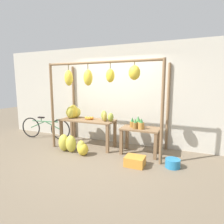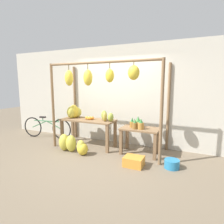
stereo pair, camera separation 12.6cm
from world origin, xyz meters
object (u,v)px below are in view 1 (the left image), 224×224
(banana_pile_ground_left, at_px, (67,143))
(banana_pile_on_table, at_px, (73,112))
(banana_pile_ground_right, at_px, (82,148))
(fruit_crate_white, at_px, (135,161))
(blue_bucket, at_px, (173,163))
(orange_pile, at_px, (89,118))
(pineapple_cluster, at_px, (138,124))
(papaya_pile, at_px, (107,116))
(parked_bicycle, at_px, (45,128))

(banana_pile_ground_left, bearing_deg, banana_pile_on_table, 109.72)
(banana_pile_ground_right, xyz_separation_m, fruit_crate_white, (1.36, -0.08, -0.06))
(blue_bucket, bearing_deg, banana_pile_ground_left, -178.22)
(blue_bucket, bearing_deg, banana_pile_on_table, 169.60)
(orange_pile, height_order, blue_bucket, orange_pile)
(banana_pile_on_table, bearing_deg, pineapple_cluster, -1.54)
(banana_pile_ground_right, bearing_deg, banana_pile_on_table, 136.59)
(orange_pile, bearing_deg, blue_bucket, -11.82)
(banana_pile_ground_right, distance_m, papaya_pile, 1.03)
(banana_pile_ground_right, xyz_separation_m, papaya_pile, (0.38, 0.63, 0.72))
(orange_pile, distance_m, blue_bucket, 2.40)
(orange_pile, relative_size, banana_pile_ground_right, 0.63)
(blue_bucket, distance_m, parked_bicycle, 3.98)
(parked_bicycle, bearing_deg, banana_pile_ground_right, -22.28)
(pineapple_cluster, relative_size, papaya_pile, 1.01)
(pineapple_cluster, height_order, papaya_pile, papaya_pile)
(banana_pile_ground_right, relative_size, papaya_pile, 1.02)
(fruit_crate_white, bearing_deg, orange_pile, 155.04)
(pineapple_cluster, height_order, banana_pile_ground_left, pineapple_cluster)
(orange_pile, height_order, parked_bicycle, orange_pile)
(orange_pile, bearing_deg, pineapple_cluster, -0.22)
(pineapple_cluster, height_order, fruit_crate_white, pineapple_cluster)
(orange_pile, bearing_deg, fruit_crate_white, -24.96)
(blue_bucket, height_order, parked_bicycle, parked_bicycle)
(banana_pile_on_table, relative_size, parked_bicycle, 0.31)
(orange_pile, relative_size, parked_bicycle, 0.14)
(banana_pile_on_table, bearing_deg, banana_pile_ground_right, -43.41)
(banana_pile_ground_left, relative_size, papaya_pile, 1.51)
(banana_pile_on_table, bearing_deg, papaya_pile, -2.02)
(parked_bicycle, bearing_deg, blue_bucket, -8.62)
(banana_pile_ground_right, distance_m, blue_bucket, 2.12)
(banana_pile_ground_right, height_order, parked_bicycle, parked_bicycle)
(fruit_crate_white, bearing_deg, pineapple_cluster, 101.76)
(banana_pile_on_table, distance_m, pineapple_cluster, 1.93)
(banana_pile_ground_right, xyz_separation_m, blue_bucket, (2.11, 0.15, -0.07))
(pineapple_cluster, relative_size, blue_bucket, 1.26)
(parked_bicycle, bearing_deg, orange_pile, -4.26)
(pineapple_cluster, relative_size, fruit_crate_white, 0.95)
(banana_pile_ground_left, distance_m, fruit_crate_white, 1.86)
(fruit_crate_white, distance_m, blue_bucket, 0.78)
(orange_pile, xyz_separation_m, papaya_pile, (0.51, 0.01, 0.08))
(banana_pile_on_table, bearing_deg, parked_bicycle, 175.94)
(pineapple_cluster, distance_m, papaya_pile, 0.85)
(blue_bucket, bearing_deg, parked_bicycle, 171.38)
(orange_pile, relative_size, pineapple_cluster, 0.63)
(banana_pile_on_table, height_order, fruit_crate_white, banana_pile_on_table)
(banana_pile_on_table, xyz_separation_m, blue_bucket, (2.81, -0.52, -0.84))
(banana_pile_ground_left, relative_size, banana_pile_ground_right, 1.49)
(fruit_crate_white, height_order, parked_bicycle, parked_bicycle)
(papaya_pile, bearing_deg, banana_pile_ground_right, -121.17)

